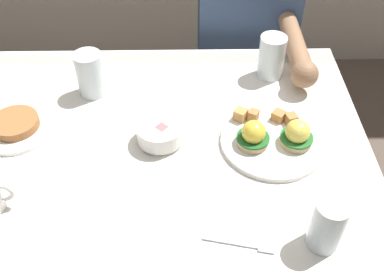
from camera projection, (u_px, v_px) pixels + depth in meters
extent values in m
cube|color=white|center=(138.00, 153.00, 1.18)|extent=(1.20, 0.90, 0.03)
cube|color=#3F7F51|center=(146.00, 59.00, 1.46)|extent=(1.20, 0.06, 0.00)
cube|color=brown|center=(7.00, 145.00, 1.72)|extent=(0.06, 0.06, 0.71)
cube|color=brown|center=(299.00, 142.00, 1.73)|extent=(0.06, 0.06, 0.71)
cylinder|color=white|center=(273.00, 142.00, 1.18)|extent=(0.27, 0.27, 0.01)
cylinder|color=tan|center=(252.00, 140.00, 1.16)|extent=(0.08, 0.08, 0.02)
cylinder|color=#236028|center=(253.00, 137.00, 1.15)|extent=(0.08, 0.08, 0.01)
sphere|color=yellow|center=(254.00, 131.00, 1.14)|extent=(0.06, 0.06, 0.06)
cylinder|color=tan|center=(295.00, 140.00, 1.16)|extent=(0.08, 0.08, 0.02)
cylinder|color=#286B2D|center=(296.00, 136.00, 1.16)|extent=(0.08, 0.08, 0.01)
sphere|color=#F7DB56|center=(298.00, 130.00, 1.14)|extent=(0.06, 0.06, 0.06)
cube|color=#B77A42|center=(253.00, 116.00, 1.22)|extent=(0.03, 0.03, 0.03)
cube|color=#B77A42|center=(291.00, 119.00, 1.21)|extent=(0.03, 0.03, 0.03)
cube|color=#B77A42|center=(279.00, 116.00, 1.22)|extent=(0.04, 0.04, 0.03)
cube|color=tan|center=(241.00, 115.00, 1.22)|extent=(0.04, 0.04, 0.03)
cylinder|color=white|center=(160.00, 140.00, 1.19)|extent=(0.10, 0.10, 0.01)
cylinder|color=white|center=(160.00, 132.00, 1.17)|extent=(0.12, 0.12, 0.04)
cube|color=#B7E093|center=(162.00, 139.00, 1.15)|extent=(0.03, 0.03, 0.03)
cube|color=#EA6B70|center=(162.00, 131.00, 1.16)|extent=(0.04, 0.04, 0.03)
cube|color=#F4DB66|center=(163.00, 128.00, 1.19)|extent=(0.03, 0.03, 0.02)
cube|color=#B7E093|center=(150.00, 134.00, 1.15)|extent=(0.03, 0.03, 0.03)
torus|color=white|center=(3.00, 192.00, 1.01)|extent=(0.06, 0.02, 0.06)
cube|color=silver|center=(230.00, 242.00, 0.97)|extent=(0.12, 0.04, 0.00)
cube|color=silver|center=(266.00, 248.00, 0.96)|extent=(0.04, 0.03, 0.00)
cylinder|color=silver|center=(271.00, 57.00, 1.35)|extent=(0.08, 0.08, 0.13)
cylinder|color=silver|center=(270.00, 65.00, 1.37)|extent=(0.07, 0.07, 0.07)
cylinder|color=silver|center=(327.00, 225.00, 0.93)|extent=(0.07, 0.07, 0.13)
cylinder|color=silver|center=(325.00, 232.00, 0.95)|extent=(0.06, 0.06, 0.08)
cylinder|color=silver|center=(90.00, 74.00, 1.29)|extent=(0.08, 0.08, 0.13)
cylinder|color=silver|center=(92.00, 83.00, 1.31)|extent=(0.07, 0.07, 0.07)
cylinder|color=white|center=(17.00, 128.00, 1.22)|extent=(0.20, 0.20, 0.01)
cylinder|color=#A36638|center=(15.00, 123.00, 1.21)|extent=(0.12, 0.12, 0.02)
cylinder|color=#33333D|center=(217.00, 143.00, 1.91)|extent=(0.11, 0.11, 0.45)
cylinder|color=#33333D|center=(260.00, 143.00, 1.92)|extent=(0.11, 0.11, 0.45)
cube|color=#384C70|center=(245.00, 31.00, 1.65)|extent=(0.34, 0.20, 0.50)
cylinder|color=#936B4C|center=(295.00, 45.00, 1.41)|extent=(0.06, 0.30, 0.06)
sphere|color=#936B4C|center=(304.00, 74.00, 1.30)|extent=(0.08, 0.08, 0.08)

